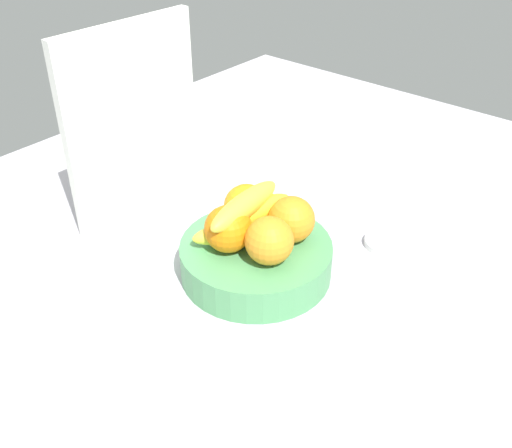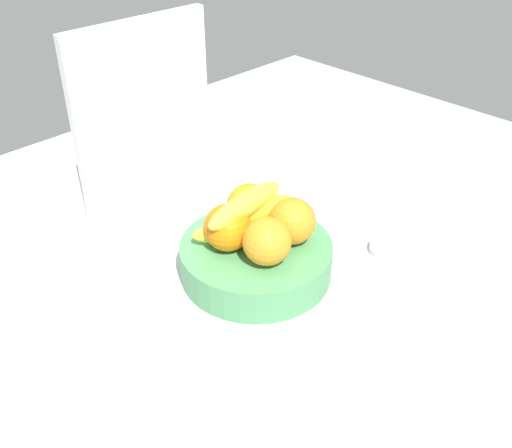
% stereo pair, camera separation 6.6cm
% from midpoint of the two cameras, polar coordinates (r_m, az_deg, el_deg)
% --- Properties ---
extents(ground_plane, '(1.80, 1.40, 0.03)m').
position_cam_midpoint_polar(ground_plane, '(1.02, 0.90, -5.30)').
color(ground_plane, '#B3AFB8').
extents(fruit_bowl, '(0.25, 0.25, 0.06)m').
position_cam_midpoint_polar(fruit_bowl, '(0.99, 1.91, -3.39)').
color(fruit_bowl, '#4E975C').
rests_on(fruit_bowl, ground_plane).
extents(orange_front_left, '(0.08, 0.08, 0.08)m').
position_cam_midpoint_polar(orange_front_left, '(0.91, 3.11, -1.70)').
color(orange_front_left, orange).
rests_on(orange_front_left, fruit_bowl).
extents(orange_front_right, '(0.08, 0.08, 0.08)m').
position_cam_midpoint_polar(orange_front_right, '(0.96, 5.44, 0.23)').
color(orange_front_right, orange).
rests_on(orange_front_right, fruit_bowl).
extents(orange_center, '(0.08, 0.08, 0.08)m').
position_cam_midpoint_polar(orange_center, '(1.00, 1.24, 1.65)').
color(orange_center, orange).
rests_on(orange_center, fruit_bowl).
extents(orange_back_left, '(0.08, 0.08, 0.08)m').
position_cam_midpoint_polar(orange_back_left, '(0.94, -0.71, -0.39)').
color(orange_back_left, orange).
rests_on(orange_back_left, fruit_bowl).
extents(banana_bunch, '(0.19, 0.12, 0.08)m').
position_cam_midpoint_polar(banana_bunch, '(0.97, 1.05, 0.75)').
color(banana_bunch, yellow).
rests_on(banana_bunch, fruit_bowl).
extents(cutting_board, '(0.28, 0.03, 0.36)m').
position_cam_midpoint_polar(cutting_board, '(1.12, -8.86, 9.80)').
color(cutting_board, silver).
rests_on(cutting_board, ground_plane).
extents(jar_lid, '(0.08, 0.08, 0.01)m').
position_cam_midpoint_polar(jar_lid, '(1.09, 14.55, -2.37)').
color(jar_lid, silver).
rests_on(jar_lid, ground_plane).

